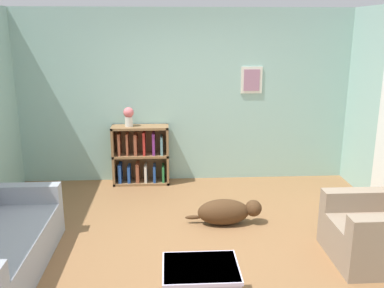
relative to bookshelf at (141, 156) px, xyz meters
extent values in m
plane|color=brown|center=(0.69, -2.05, -0.43)|extent=(14.00, 14.00, 0.00)
cube|color=#93BCB2|center=(0.69, 0.20, 0.87)|extent=(5.60, 0.10, 2.60)
cube|color=silver|center=(1.69, 0.14, 1.12)|extent=(0.32, 0.02, 0.40)
cube|color=#A37089|center=(1.69, 0.13, 1.12)|extent=(0.24, 0.01, 0.32)
cube|color=#9399A3|center=(-1.26, -1.65, 0.07)|extent=(0.91, 0.16, 0.21)
cube|color=olive|center=(-0.40, -0.02, 0.02)|extent=(0.04, 0.30, 0.90)
cube|color=olive|center=(0.41, -0.02, 0.02)|extent=(0.04, 0.30, 0.90)
cube|color=olive|center=(0.00, 0.12, 0.02)|extent=(0.85, 0.02, 0.90)
cube|color=olive|center=(0.00, -0.02, -0.41)|extent=(0.85, 0.30, 0.04)
cube|color=olive|center=(0.00, -0.02, 0.02)|extent=(0.85, 0.30, 0.04)
cube|color=olive|center=(0.00, -0.02, 0.45)|extent=(0.85, 0.30, 0.04)
cube|color=#234C9E|center=(-0.32, -0.03, -0.26)|extent=(0.04, 0.23, 0.30)
cube|color=brown|center=(-0.31, -0.03, 0.20)|extent=(0.04, 0.23, 0.33)
cube|color=#234C9E|center=(-0.18, -0.03, -0.28)|extent=(0.04, 0.23, 0.27)
cube|color=brown|center=(-0.19, -0.03, 0.20)|extent=(0.03, 0.23, 0.33)
cube|color=brown|center=(-0.05, -0.03, -0.26)|extent=(0.05, 0.23, 0.31)
cube|color=brown|center=(-0.07, -0.03, 0.19)|extent=(0.04, 0.23, 0.32)
cube|color=silver|center=(0.07, -0.03, -0.27)|extent=(0.04, 0.23, 0.28)
cube|color=#B22823|center=(0.06, -0.03, 0.21)|extent=(0.03, 0.23, 0.35)
cube|color=#234C9E|center=(0.20, -0.03, -0.28)|extent=(0.04, 0.23, 0.27)
cube|color=#7A2D84|center=(0.20, -0.03, 0.20)|extent=(0.04, 0.23, 0.33)
cube|color=#287A3D|center=(0.34, -0.03, -0.28)|extent=(0.03, 0.23, 0.27)
cube|color=#60939E|center=(0.32, -0.03, 0.17)|extent=(0.03, 0.23, 0.28)
cube|color=gray|center=(2.57, -2.41, -0.23)|extent=(1.00, 0.87, 0.40)
cube|color=gray|center=(2.57, -2.06, 0.08)|extent=(1.00, 0.18, 0.22)
cube|color=#BCB2D1|center=(0.68, -3.13, -0.23)|extent=(0.61, 0.48, 0.41)
cube|color=silver|center=(0.68, -3.13, -0.04)|extent=(0.63, 0.51, 0.03)
ellipsoid|color=#472D19|center=(1.08, -1.52, -0.27)|extent=(0.63, 0.29, 0.32)
sphere|color=#472D19|center=(1.44, -1.52, -0.23)|extent=(0.20, 0.20, 0.20)
ellipsoid|color=#472D19|center=(0.71, -1.48, -0.35)|extent=(0.20, 0.05, 0.05)
cylinder|color=silver|center=(-0.16, -0.02, 0.54)|extent=(0.12, 0.12, 0.14)
sphere|color=#E06B70|center=(-0.16, -0.02, 0.67)|extent=(0.15, 0.15, 0.15)
camera|label=1|loc=(0.43, -6.25, 1.86)|focal=40.00mm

